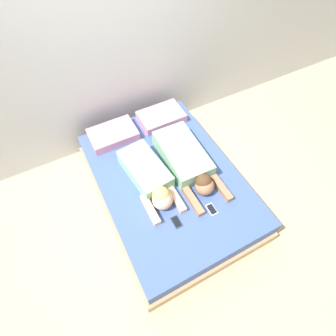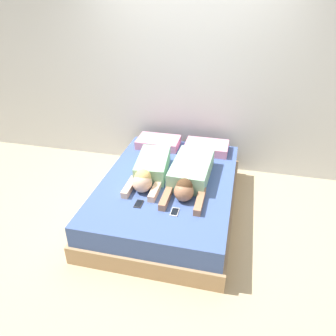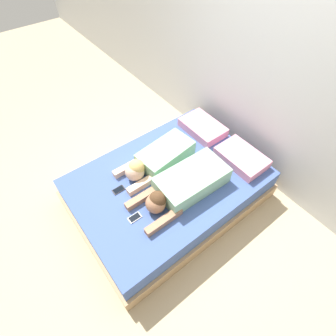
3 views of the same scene
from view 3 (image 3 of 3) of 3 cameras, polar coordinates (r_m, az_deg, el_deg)
name	(u,v)px [view 3 (image 3 of 3)]	position (r m, az deg, el deg)	size (l,w,h in m)	color
ground_plane	(168,198)	(3.17, 0.00, -6.63)	(12.00, 12.00, 0.00)	tan
wall_back	(262,66)	(2.96, 19.74, 20.23)	(12.00, 0.06, 2.60)	silver
bed	(168,188)	(3.00, 0.00, -4.46)	(1.49, 2.07, 0.42)	tan
pillow_head_left	(203,127)	(3.33, 7.56, 8.79)	(0.55, 0.36, 0.11)	pink
pillow_head_right	(242,157)	(3.05, 15.72, 2.22)	(0.55, 0.36, 0.11)	pink
person_left	(157,159)	(2.86, -2.49, 1.90)	(0.40, 0.92, 0.24)	#8CBF99
person_right	(184,185)	(2.65, 3.54, -3.69)	(0.42, 1.07, 0.23)	#8CBF99
cell_phone_left	(119,190)	(2.77, -10.72, -4.69)	(0.07, 0.13, 0.01)	#2D2D33
cell_phone_right	(135,218)	(2.57, -7.26, -10.67)	(0.07, 0.13, 0.01)	silver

